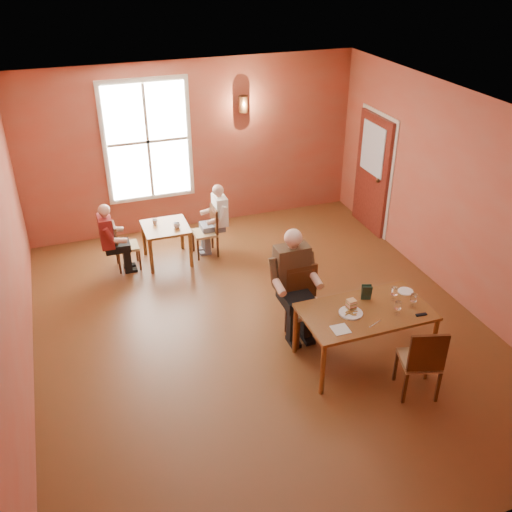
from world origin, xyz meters
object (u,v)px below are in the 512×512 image
object	(u,v)px
chair_diner_main	(307,306)
diner_main	(308,293)
chair_diner_maroon	(127,245)
chair_diner_white	(205,232)
chair_empty	(419,359)
second_table	(167,243)
diner_white	(206,223)
main_table	(363,335)
diner_maroon	(124,236)

from	to	relation	value
chair_diner_main	diner_main	xyz separation A→B (m)	(0.00, -0.03, 0.23)
diner_main	chair_diner_maroon	bearing A→B (deg)	-54.02
chair_diner_main	chair_diner_white	bearing A→B (deg)	-75.99
chair_empty	second_table	size ratio (longest dim) A/B	1.34
chair_diner_main	diner_white	size ratio (longest dim) A/B	0.87
chair_diner_maroon	chair_empty	bearing A→B (deg)	34.37
chair_empty	chair_diner_maroon	distance (m)	4.94
chair_empty	main_table	bearing A→B (deg)	129.33
chair_diner_white	diner_main	bearing A→B (deg)	-166.14
main_table	chair_diner_maroon	size ratio (longest dim) A/B	1.98
diner_main	second_table	size ratio (longest dim) A/B	2.02
chair_diner_main	diner_main	distance (m)	0.24
chair_diner_white	main_table	bearing A→B (deg)	-160.66
main_table	chair_diner_maroon	xyz separation A→B (m)	(-2.47, 3.33, 0.03)
second_table	main_table	bearing A→B (deg)	-61.37
chair_diner_white	diner_white	xyz separation A→B (m)	(0.03, 0.00, 0.16)
main_table	second_table	distance (m)	3.80
chair_empty	diner_white	xyz separation A→B (m)	(-1.46, 4.07, 0.09)
main_table	chair_diner_maroon	bearing A→B (deg)	126.54
chair_empty	chair_diner_white	bearing A→B (deg)	126.24
second_table	chair_diner_main	bearing A→B (deg)	-63.81
chair_empty	chair_diner_white	size ratio (longest dim) A/B	1.15
chair_empty	chair_diner_main	bearing A→B (deg)	136.61
diner_main	second_table	world-z (taller)	diner_main
chair_empty	chair_diner_maroon	size ratio (longest dim) A/B	1.20
diner_white	diner_maroon	world-z (taller)	same
chair_diner_white	chair_empty	bearing A→B (deg)	-159.96
diner_main	diner_maroon	distance (m)	3.37
diner_white	chair_empty	bearing A→B (deg)	-160.33
second_table	diner_maroon	xyz separation A→B (m)	(-0.68, 0.00, 0.26)
main_table	diner_main	distance (m)	0.87
second_table	diner_maroon	distance (m)	0.73
diner_white	chair_diner_white	bearing A→B (deg)	90.00
diner_white	second_table	bearing A→B (deg)	90.00
second_table	diner_maroon	bearing A→B (deg)	180.00
diner_main	chair_diner_white	size ratio (longest dim) A/B	1.73
second_table	diner_white	world-z (taller)	diner_white
diner_white	diner_main	bearing A→B (deg)	-166.74
diner_maroon	second_table	bearing A→B (deg)	90.00
main_table	chair_diner_white	distance (m)	3.53
second_table	diner_maroon	size ratio (longest dim) A/B	0.63
chair_diner_main	diner_maroon	size ratio (longest dim) A/B	0.87
second_table	chair_diner_white	distance (m)	0.66
second_table	diner_white	size ratio (longest dim) A/B	0.63
chair_diner_white	diner_maroon	size ratio (longest dim) A/B	0.73
diner_maroon	main_table	bearing A→B (deg)	36.87
chair_empty	chair_diner_white	xyz separation A→B (m)	(-1.49, 4.07, -0.06)
diner_main	diner_white	bearing A→B (deg)	-76.74
chair_empty	second_table	bearing A→B (deg)	133.87
diner_white	chair_diner_main	bearing A→B (deg)	-166.60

